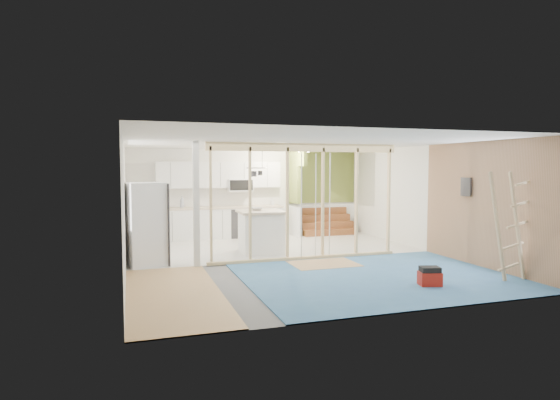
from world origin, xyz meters
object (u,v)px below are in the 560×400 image
object	(u,v)px
fridge	(146,224)
toolbox	(430,277)
island	(261,232)
ladder	(510,226)

from	to	relation	value
fridge	toolbox	xyz separation A→B (m)	(4.61, -3.29, -0.71)
fridge	toolbox	size ratio (longest dim) A/B	4.14
island	ladder	distance (m)	5.41
fridge	island	distance (m)	2.77
toolbox	fridge	bearing A→B (deg)	159.87
fridge	ladder	distance (m)	7.06
island	fridge	bearing A→B (deg)	-163.69
toolbox	ladder	size ratio (longest dim) A/B	0.21
fridge	island	xyz separation A→B (m)	(2.67, 0.65, -0.36)
island	toolbox	world-z (taller)	island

